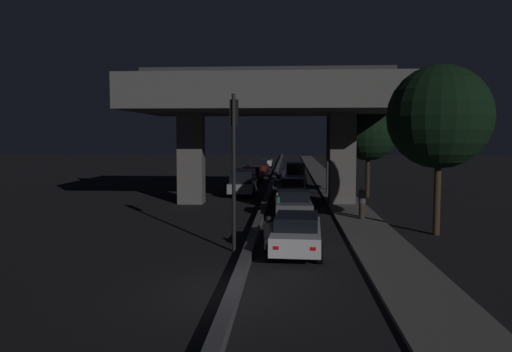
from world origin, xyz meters
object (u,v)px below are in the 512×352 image
Objects in this scene: pedestrian_on_sidewalk at (362,203)px; car_dark_blue_fifth at (291,170)px; traffic_light_left_of_median at (234,146)px; car_white_fourth_oncoming at (265,162)px; street_lamp at (324,135)px; motorcycle_blue_filtering_mid at (278,208)px; car_silver_third at (292,188)px; car_grey_fourth at (295,174)px; car_white_lead at (297,232)px; motorcycle_black_filtering_far at (280,193)px; car_silver_lead_oncoming at (243,182)px; car_dark_red_second_oncoming at (252,174)px; car_dark_red_third_oncoming at (260,167)px; car_grey_second at (293,204)px; motorcycle_white_filtering_near at (268,239)px.

car_dark_blue_fifth is at bearing 97.56° from pedestrian_on_sidewalk.
car_white_fourth_oncoming is (-1.16, 49.71, -3.14)m from traffic_light_left_of_median.
street_lamp is 4.50× the size of pedestrian_on_sidewalk.
pedestrian_on_sidewalk is (4.19, -0.12, 0.32)m from motorcycle_blue_filtering_mid.
car_grey_fourth is (0.33, 8.87, 0.30)m from car_silver_third.
street_lamp reaches higher than pedestrian_on_sidewalk.
car_dark_blue_fifth is at bearing 2.91° from car_white_lead.
traffic_light_left_of_median is at bearing 1.00° from car_white_fourth_oncoming.
street_lamp is at bearing 9.84° from car_white_fourth_oncoming.
motorcycle_blue_filtering_mid is at bearing 9.52° from car_white_lead.
traffic_light_left_of_median reaches higher than car_grey_fourth.
car_white_lead is 13.85m from motorcycle_black_filtering_far.
car_dark_blue_fifth is 2.50× the size of motorcycle_blue_filtering_mid.
car_grey_fourth reaches higher than car_silver_lead_oncoming.
traffic_light_left_of_median is at bearing 4.85° from car_silver_lead_oncoming.
pedestrian_on_sidewalk is at bearing 21.32° from car_dark_red_second_oncoming.
car_dark_red_second_oncoming is at bearing 122.22° from street_lamp.
street_lamp is 1.52× the size of car_white_fourth_oncoming.
pedestrian_on_sidewalk is at bearing -171.64° from car_dark_blue_fifth.
pedestrian_on_sidewalk reaches higher than car_dark_red_third_oncoming.
car_white_lead is 7.91m from car_grey_second.
car_dark_red_second_oncoming is 1.00× the size of car_dark_red_third_oncoming.
traffic_light_left_of_median is 49.83m from car_white_fourth_oncoming.
car_silver_third and car_dark_red_third_oncoming have the same top height.
traffic_light_left_of_median is 18.62m from street_lamp.
motorcycle_blue_filtering_mid is at bearing 178.98° from car_dark_blue_fifth.
car_dark_blue_fifth is 2.32× the size of motorcycle_black_filtering_far.
car_silver_lead_oncoming is at bearing -0.53° from car_white_fourth_oncoming.
car_white_fourth_oncoming is (-3.45, 17.31, -0.09)m from car_dark_blue_fifth.
motorcycle_black_filtering_far is at bearing 178.23° from car_dark_blue_fifth.
car_dark_blue_fifth is 6.20m from car_dark_red_second_oncoming.
car_silver_lead_oncoming is 12.67m from pedestrian_on_sidewalk.
car_silver_lead_oncoming is 9.90m from car_dark_red_second_oncoming.
street_lamp is 1.82× the size of car_dark_red_second_oncoming.
car_dark_blue_fifth is (0.03, 24.61, 0.15)m from car_grey_second.
traffic_light_left_of_median is at bearing -104.03° from street_lamp.
car_dark_blue_fifth is (-0.28, 7.95, -0.19)m from car_grey_fourth.
car_silver_third is at bearing 111.54° from pedestrian_on_sidewalk.
pedestrian_on_sidewalk is (1.16, -11.17, -3.42)m from street_lamp.
car_dark_red_third_oncoming is 2.29× the size of motorcycle_blue_filtering_mid.
car_silver_third is 2.37× the size of motorcycle_blue_filtering_mid.
car_white_fourth_oncoming is (-3.40, 34.12, 0.02)m from car_silver_third.
car_silver_lead_oncoming is 2.91× the size of pedestrian_on_sidewalk.
car_silver_third is at bearing -4.10° from motorcycle_white_filtering_near.
pedestrian_on_sidewalk is at bearing 50.57° from traffic_light_left_of_median.
street_lamp is 3.71× the size of motorcycle_white_filtering_near.
car_white_fourth_oncoming reaches higher than car_white_lead.
car_dark_red_second_oncoming is (-3.65, -5.01, -0.12)m from car_dark_blue_fifth.
car_white_lead is at bearing -172.57° from motorcycle_black_filtering_far.
car_white_lead reaches higher than motorcycle_blue_filtering_mid.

